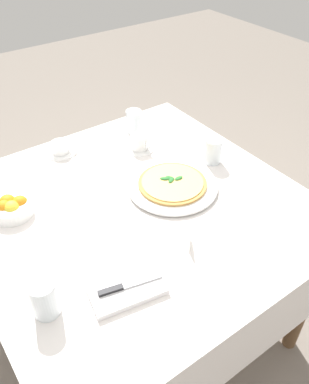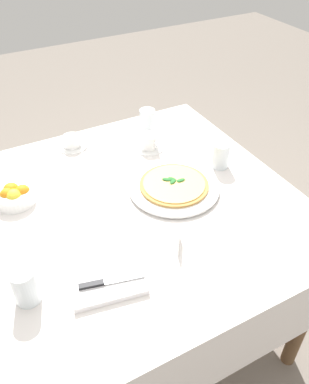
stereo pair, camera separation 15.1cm
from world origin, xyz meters
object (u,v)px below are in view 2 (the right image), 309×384
at_px(coffee_cup_far_left, 149,142).
at_px(napkin_folded, 108,285).
at_px(pizza_plate, 174,187).
at_px(menu_card, 179,239).
at_px(dinner_knife, 109,281).
at_px(water_glass_near_right, 147,122).
at_px(coffee_cup_left_edge, 72,142).
at_px(pizza, 174,184).
at_px(water_glass_far_right, 221,157).
at_px(citrus_bowl, 15,195).
at_px(water_glass_right_edge, 26,287).

xyz_separation_m(coffee_cup_far_left, napkin_folded, (-0.46, -0.61, -0.02)).
distance_m(coffee_cup_far_left, napkin_folded, 0.77).
relative_size(pizza_plate, menu_card, 4.61).
relative_size(napkin_folded, dinner_knife, 1.24).
bearing_deg(water_glass_near_right, coffee_cup_left_edge, 175.25).
relative_size(water_glass_near_right, dinner_knife, 0.55).
relative_size(pizza_plate, pizza, 1.32).
distance_m(water_glass_far_right, citrus_bowl, 0.82).
bearing_deg(pizza, coffee_cup_far_left, 80.71).
bearing_deg(menu_card, dinner_knife, 134.09).
relative_size(dinner_knife, menu_card, 2.54).
distance_m(coffee_cup_far_left, water_glass_far_right, 0.33).
relative_size(coffee_cup_left_edge, napkin_folded, 0.54).
distance_m(coffee_cup_far_left, dinner_knife, 0.76).
bearing_deg(pizza_plate, coffee_cup_left_edge, 117.21).
bearing_deg(coffee_cup_far_left, coffee_cup_left_edge, 149.57).
bearing_deg(pizza, water_glass_right_edge, -159.11).
xyz_separation_m(water_glass_far_right, water_glass_near_right, (-0.13, 0.40, -0.00)).
bearing_deg(coffee_cup_far_left, napkin_folded, -126.76).
xyz_separation_m(water_glass_right_edge, water_glass_near_right, (0.74, 0.69, -0.00)).
height_order(water_glass_right_edge, citrus_bowl, water_glass_right_edge).
distance_m(water_glass_near_right, citrus_bowl, 0.71).
height_order(coffee_cup_left_edge, menu_card, menu_card).
xyz_separation_m(citrus_bowl, menu_card, (0.42, -0.48, 0.00)).
height_order(coffee_cup_left_edge, water_glass_far_right, water_glass_far_right).
xyz_separation_m(pizza, napkin_folded, (-0.41, -0.31, -0.01)).
relative_size(coffee_cup_left_edge, menu_card, 1.70).
bearing_deg(dinner_knife, coffee_cup_far_left, 67.25).
relative_size(pizza_plate, water_glass_far_right, 3.25).
relative_size(coffee_cup_far_left, water_glass_right_edge, 1.12).
distance_m(water_glass_far_right, menu_card, 0.49).
bearing_deg(napkin_folded, coffee_cup_far_left, 63.65).
xyz_separation_m(coffee_cup_far_left, menu_card, (-0.19, -0.57, -0.00)).
relative_size(pizza_plate, water_glass_near_right, 3.28).
xyz_separation_m(pizza_plate, coffee_cup_left_edge, (-0.25, 0.48, 0.01)).
bearing_deg(napkin_folded, coffee_cup_left_edge, 88.76).
relative_size(coffee_cup_far_left, water_glass_far_right, 1.21).
bearing_deg(citrus_bowl, coffee_cup_far_left, 8.01).
relative_size(pizza, citrus_bowl, 1.78).
relative_size(water_glass_right_edge, dinner_knife, 0.61).
bearing_deg(coffee_cup_left_edge, citrus_bowl, -140.30).
height_order(pizza_plate, water_glass_far_right, water_glass_far_right).
distance_m(pizza_plate, coffee_cup_far_left, 0.31).
bearing_deg(dinner_knife, menu_card, 23.36).
relative_size(pizza_plate, citrus_bowl, 2.35).
distance_m(dinner_knife, menu_card, 0.27).
height_order(water_glass_near_right, menu_card, water_glass_near_right).
xyz_separation_m(coffee_cup_far_left, dinner_knife, (-0.45, -0.61, -0.01)).
xyz_separation_m(coffee_cup_left_edge, water_glass_right_edge, (-0.38, -0.72, 0.03)).
height_order(water_glass_far_right, water_glass_right_edge, water_glass_right_edge).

